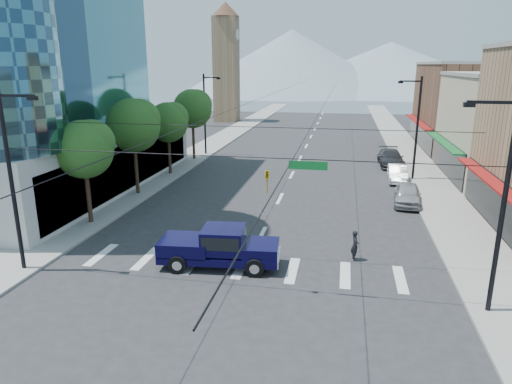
# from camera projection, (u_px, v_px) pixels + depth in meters

# --- Properties ---
(ground) EXTENTS (160.00, 160.00, 0.00)m
(ground) POSITION_uv_depth(u_px,v_px,m) (239.00, 280.00, 21.82)
(ground) COLOR #28282B
(ground) RESTS_ON ground
(sidewalk_left) EXTENTS (4.00, 120.00, 0.15)m
(sidewalk_left) POSITION_uv_depth(u_px,v_px,m) (219.00, 140.00, 61.81)
(sidewalk_left) COLOR gray
(sidewalk_left) RESTS_ON ground
(sidewalk_right) EXTENTS (4.00, 120.00, 0.15)m
(sidewalk_right) POSITION_uv_depth(u_px,v_px,m) (403.00, 146.00, 57.44)
(sidewalk_right) COLOR gray
(sidewalk_right) RESTS_ON ground
(shop_far) EXTENTS (12.00, 18.00, 10.00)m
(shop_far) POSITION_uv_depth(u_px,v_px,m) (476.00, 107.00, 54.65)
(shop_far) COLOR brown
(shop_far) RESTS_ON ground
(clock_tower) EXTENTS (4.80, 4.80, 20.40)m
(clock_tower) POSITION_uv_depth(u_px,v_px,m) (226.00, 61.00, 80.60)
(clock_tower) COLOR #8C6B4C
(clock_tower) RESTS_ON ground
(mountain_left) EXTENTS (80.00, 80.00, 22.00)m
(mountain_left) POSITION_uv_depth(u_px,v_px,m) (292.00, 62.00, 163.45)
(mountain_left) COLOR gray
(mountain_left) RESTS_ON ground
(mountain_right) EXTENTS (90.00, 90.00, 18.00)m
(mountain_right) POSITION_uv_depth(u_px,v_px,m) (390.00, 67.00, 167.06)
(mountain_right) COLOR gray
(mountain_right) RESTS_ON ground
(tree_near) EXTENTS (3.65, 3.64, 6.71)m
(tree_near) POSITION_uv_depth(u_px,v_px,m) (86.00, 147.00, 28.26)
(tree_near) COLOR black
(tree_near) RESTS_ON ground
(tree_midnear) EXTENTS (4.09, 4.09, 7.52)m
(tree_midnear) POSITION_uv_depth(u_px,v_px,m) (135.00, 124.00, 34.72)
(tree_midnear) COLOR black
(tree_midnear) RESTS_ON ground
(tree_midfar) EXTENTS (3.65, 3.64, 6.71)m
(tree_midfar) POSITION_uv_depth(u_px,v_px,m) (170.00, 121.00, 41.50)
(tree_midfar) COLOR black
(tree_midfar) RESTS_ON ground
(tree_far) EXTENTS (4.09, 4.09, 7.52)m
(tree_far) POSITION_uv_depth(u_px,v_px,m) (194.00, 108.00, 47.96)
(tree_far) COLOR black
(tree_far) RESTS_ON ground
(signal_rig) EXTENTS (21.80, 0.20, 9.00)m
(signal_rig) POSITION_uv_depth(u_px,v_px,m) (237.00, 192.00, 19.59)
(signal_rig) COLOR black
(signal_rig) RESTS_ON ground
(lamp_pole_nw) EXTENTS (2.00, 0.25, 9.00)m
(lamp_pole_nw) POSITION_uv_depth(u_px,v_px,m) (206.00, 111.00, 50.80)
(lamp_pole_nw) COLOR black
(lamp_pole_nw) RESTS_ON ground
(lamp_pole_ne) EXTENTS (2.00, 0.25, 9.00)m
(lamp_pole_ne) POSITION_uv_depth(u_px,v_px,m) (416.00, 125.00, 39.35)
(lamp_pole_ne) COLOR black
(lamp_pole_ne) RESTS_ON ground
(pickup_truck) EXTENTS (6.28, 2.81, 2.07)m
(pickup_truck) POSITION_uv_depth(u_px,v_px,m) (219.00, 246.00, 23.04)
(pickup_truck) COLOR black
(pickup_truck) RESTS_ON ground
(pedestrian) EXTENTS (0.51, 0.67, 1.63)m
(pedestrian) POSITION_uv_depth(u_px,v_px,m) (355.00, 245.00, 23.85)
(pedestrian) COLOR black
(pedestrian) RESTS_ON ground
(parked_car_near) EXTENTS (2.30, 4.75, 1.56)m
(parked_car_near) POSITION_uv_depth(u_px,v_px,m) (407.00, 194.00, 33.44)
(parked_car_near) COLOR #ACABB0
(parked_car_near) RESTS_ON ground
(parked_car_mid) EXTENTS (1.66, 4.42, 1.44)m
(parked_car_mid) POSITION_uv_depth(u_px,v_px,m) (397.00, 173.00, 40.09)
(parked_car_mid) COLOR white
(parked_car_mid) RESTS_ON ground
(parked_car_far) EXTENTS (2.48, 5.72, 1.64)m
(parked_car_far) POSITION_uv_depth(u_px,v_px,m) (391.00, 158.00, 46.21)
(parked_car_far) COLOR #2D2D2F
(parked_car_far) RESTS_ON ground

